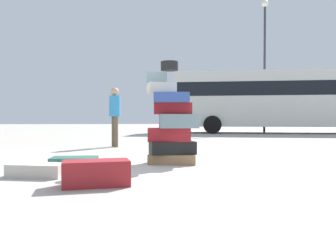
{
  "coord_description": "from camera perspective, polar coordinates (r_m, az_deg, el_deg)",
  "views": [
    {
      "loc": [
        -0.22,
        -5.69,
        0.77
      ],
      "look_at": [
        0.2,
        1.32,
        0.61
      ],
      "focal_mm": 36.74,
      "sensor_mm": 36.0,
      "label": 1
    }
  ],
  "objects": [
    {
      "name": "suitcase_cream_white_trunk",
      "position": [
        4.89,
        -20.76,
        -6.85
      ],
      "size": [
        0.8,
        0.51,
        0.17
      ],
      "primitive_type": "cube",
      "rotation": [
        0.0,
        0.0,
        -0.21
      ],
      "color": "beige",
      "rests_on": "ground"
    },
    {
      "name": "person_bearded_onlooker",
      "position": [
        9.36,
        -8.82,
        2.4
      ],
      "size": [
        0.3,
        0.33,
        1.6
      ],
      "rotation": [
        0.0,
        0.0,
        -1.24
      ],
      "color": "brown",
      "rests_on": "ground"
    },
    {
      "name": "lamp_post",
      "position": [
        19.73,
        15.74,
        12.31
      ],
      "size": [
        0.36,
        0.36,
        7.14
      ],
      "color": "#333338",
      "rests_on": "ground"
    },
    {
      "name": "suitcase_maroon_foreground_near",
      "position": [
        4.04,
        -11.82,
        -7.65
      ],
      "size": [
        0.8,
        0.51,
        0.29
      ],
      "primitive_type": "cube",
      "rotation": [
        0.0,
        0.0,
        0.19
      ],
      "color": "maroon",
      "rests_on": "ground"
    },
    {
      "name": "parked_bus",
      "position": [
        18.82,
        18.35,
        4.47
      ],
      "size": [
        11.19,
        4.65,
        3.15
      ],
      "rotation": [
        0.0,
        0.0,
        -0.2
      ],
      "color": "silver",
      "rests_on": "ground"
    },
    {
      "name": "suitcase_tower",
      "position": [
        5.82,
        0.56,
        0.12
      ],
      "size": [
        0.87,
        0.7,
        1.72
      ],
      "color": "olive",
      "rests_on": "ground"
    },
    {
      "name": "suitcase_tan_foreground_far",
      "position": [
        8.41,
        0.38,
        -3.12
      ],
      "size": [
        0.6,
        0.51,
        0.25
      ],
      "primitive_type": "cube",
      "rotation": [
        0.0,
        0.0,
        0.38
      ],
      "color": "#B28C33",
      "rests_on": "ground"
    },
    {
      "name": "ground_plane",
      "position": [
        5.75,
        -1.19,
        -6.42
      ],
      "size": [
        80.0,
        80.0,
        0.0
      ],
      "primitive_type": "plane",
      "color": "#ADA89E"
    },
    {
      "name": "suitcase_teal_right_side",
      "position": [
        5.49,
        -15.27,
        -5.91
      ],
      "size": [
        0.7,
        0.46,
        0.18
      ],
      "primitive_type": "cube",
      "rotation": [
        0.0,
        0.0,
        0.03
      ],
      "color": "#26594C",
      "rests_on": "ground"
    }
  ]
}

